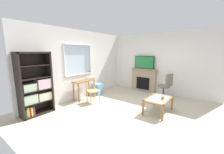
{
  "coord_description": "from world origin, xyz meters",
  "views": [
    {
      "loc": [
        -3.71,
        -2.1,
        1.84
      ],
      "look_at": [
        0.1,
        0.79,
        0.98
      ],
      "focal_mm": 22.39,
      "sensor_mm": 36.0,
      "label": 1
    }
  ],
  "objects_px": {
    "desk_under_window": "(84,84)",
    "coffee_table": "(159,100)",
    "office_chair": "(166,85)",
    "sippy_cup": "(163,98)",
    "wooden_chair": "(92,90)",
    "fireplace": "(144,80)",
    "tv": "(144,62)",
    "bookshelf": "(35,88)",
    "plastic_drawer_unit": "(97,89)"
  },
  "relations": [
    {
      "from": "sippy_cup",
      "to": "bookshelf",
      "type": "bearing_deg",
      "value": 127.17
    },
    {
      "from": "desk_under_window",
      "to": "tv",
      "type": "relative_size",
      "value": 0.93
    },
    {
      "from": "wooden_chair",
      "to": "coffee_table",
      "type": "distance_m",
      "value": 2.3
    },
    {
      "from": "sippy_cup",
      "to": "wooden_chair",
      "type": "bearing_deg",
      "value": 103.44
    },
    {
      "from": "office_chair",
      "to": "coffee_table",
      "type": "distance_m",
      "value": 1.53
    },
    {
      "from": "wooden_chair",
      "to": "fireplace",
      "type": "bearing_deg",
      "value": -17.71
    },
    {
      "from": "wooden_chair",
      "to": "tv",
      "type": "relative_size",
      "value": 0.96
    },
    {
      "from": "wooden_chair",
      "to": "plastic_drawer_unit",
      "type": "height_order",
      "value": "wooden_chair"
    },
    {
      "from": "bookshelf",
      "to": "sippy_cup",
      "type": "xyz_separation_m",
      "value": [
        2.26,
        -2.98,
        -0.31
      ]
    },
    {
      "from": "office_chair",
      "to": "sippy_cup",
      "type": "height_order",
      "value": "office_chair"
    },
    {
      "from": "wooden_chair",
      "to": "desk_under_window",
      "type": "bearing_deg",
      "value": 84.4
    },
    {
      "from": "fireplace",
      "to": "sippy_cup",
      "type": "bearing_deg",
      "value": -142.92
    },
    {
      "from": "wooden_chair",
      "to": "sippy_cup",
      "type": "distance_m",
      "value": 2.42
    },
    {
      "from": "sippy_cup",
      "to": "tv",
      "type": "bearing_deg",
      "value": 37.33
    },
    {
      "from": "sippy_cup",
      "to": "fireplace",
      "type": "bearing_deg",
      "value": 37.08
    },
    {
      "from": "desk_under_window",
      "to": "fireplace",
      "type": "height_order",
      "value": "fireplace"
    },
    {
      "from": "plastic_drawer_unit",
      "to": "coffee_table",
      "type": "bearing_deg",
      "value": -95.28
    },
    {
      "from": "desk_under_window",
      "to": "wooden_chair",
      "type": "bearing_deg",
      "value": -95.6
    },
    {
      "from": "fireplace",
      "to": "sippy_cup",
      "type": "relative_size",
      "value": 13.91
    },
    {
      "from": "fireplace",
      "to": "coffee_table",
      "type": "height_order",
      "value": "fireplace"
    },
    {
      "from": "desk_under_window",
      "to": "sippy_cup",
      "type": "relative_size",
      "value": 9.68
    },
    {
      "from": "plastic_drawer_unit",
      "to": "tv",
      "type": "distance_m",
      "value": 2.47
    },
    {
      "from": "plastic_drawer_unit",
      "to": "tv",
      "type": "xyz_separation_m",
      "value": [
        1.7,
        -1.39,
        1.13
      ]
    },
    {
      "from": "bookshelf",
      "to": "coffee_table",
      "type": "height_order",
      "value": "bookshelf"
    },
    {
      "from": "bookshelf",
      "to": "desk_under_window",
      "type": "distance_m",
      "value": 1.76
    },
    {
      "from": "desk_under_window",
      "to": "wooden_chair",
      "type": "distance_m",
      "value": 0.54
    },
    {
      "from": "bookshelf",
      "to": "coffee_table",
      "type": "relative_size",
      "value": 1.86
    },
    {
      "from": "coffee_table",
      "to": "bookshelf",
      "type": "bearing_deg",
      "value": 128.92
    },
    {
      "from": "office_chair",
      "to": "coffee_table",
      "type": "bearing_deg",
      "value": -170.85
    },
    {
      "from": "plastic_drawer_unit",
      "to": "coffee_table",
      "type": "height_order",
      "value": "plastic_drawer_unit"
    },
    {
      "from": "desk_under_window",
      "to": "bookshelf",
      "type": "bearing_deg",
      "value": 176.32
    },
    {
      "from": "plastic_drawer_unit",
      "to": "fireplace",
      "type": "height_order",
      "value": "fireplace"
    },
    {
      "from": "fireplace",
      "to": "office_chair",
      "type": "relative_size",
      "value": 1.25
    },
    {
      "from": "desk_under_window",
      "to": "office_chair",
      "type": "relative_size",
      "value": 0.87
    },
    {
      "from": "bookshelf",
      "to": "wooden_chair",
      "type": "bearing_deg",
      "value": -20.31
    },
    {
      "from": "plastic_drawer_unit",
      "to": "office_chair",
      "type": "height_order",
      "value": "office_chair"
    },
    {
      "from": "plastic_drawer_unit",
      "to": "sippy_cup",
      "type": "relative_size",
      "value": 5.19
    },
    {
      "from": "office_chair",
      "to": "wooden_chair",
      "type": "bearing_deg",
      "value": 136.69
    },
    {
      "from": "coffee_table",
      "to": "fireplace",
      "type": "bearing_deg",
      "value": 35.3
    },
    {
      "from": "wooden_chair",
      "to": "sippy_cup",
      "type": "relative_size",
      "value": 10.0
    },
    {
      "from": "bookshelf",
      "to": "coffee_table",
      "type": "xyz_separation_m",
      "value": [
        2.3,
        -2.85,
        -0.42
      ]
    },
    {
      "from": "bookshelf",
      "to": "sippy_cup",
      "type": "height_order",
      "value": "bookshelf"
    },
    {
      "from": "tv",
      "to": "fireplace",
      "type": "bearing_deg",
      "value": 0.0
    },
    {
      "from": "desk_under_window",
      "to": "coffee_table",
      "type": "distance_m",
      "value": 2.8
    },
    {
      "from": "tv",
      "to": "plastic_drawer_unit",
      "type": "bearing_deg",
      "value": 140.74
    },
    {
      "from": "bookshelf",
      "to": "desk_under_window",
      "type": "bearing_deg",
      "value": -3.68
    },
    {
      "from": "tv",
      "to": "coffee_table",
      "type": "height_order",
      "value": "tv"
    },
    {
      "from": "desk_under_window",
      "to": "office_chair",
      "type": "bearing_deg",
      "value": -50.6
    },
    {
      "from": "bookshelf",
      "to": "fireplace",
      "type": "relative_size",
      "value": 1.47
    },
    {
      "from": "desk_under_window",
      "to": "tv",
      "type": "height_order",
      "value": "tv"
    }
  ]
}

